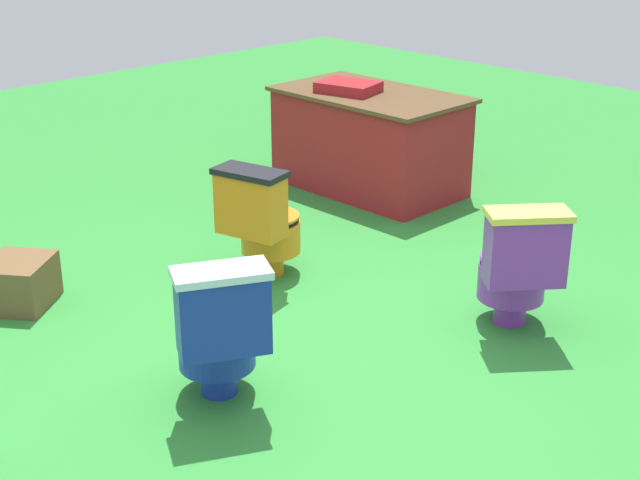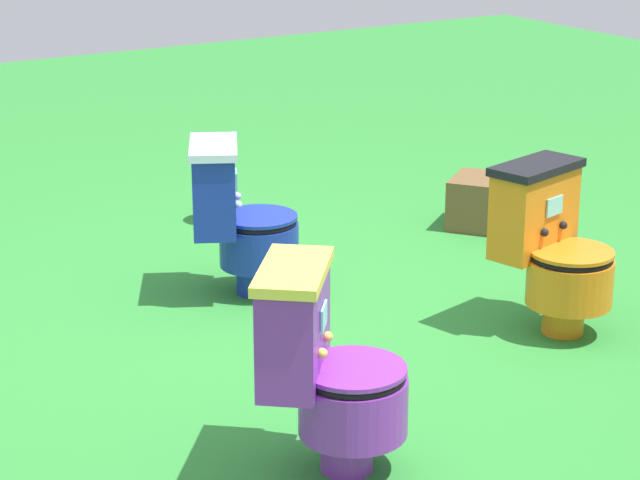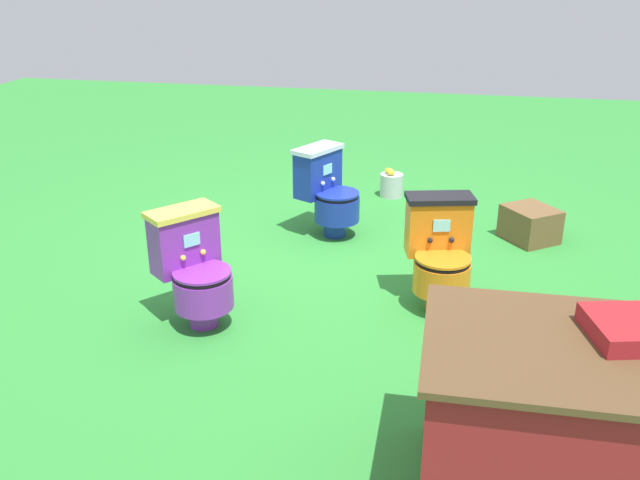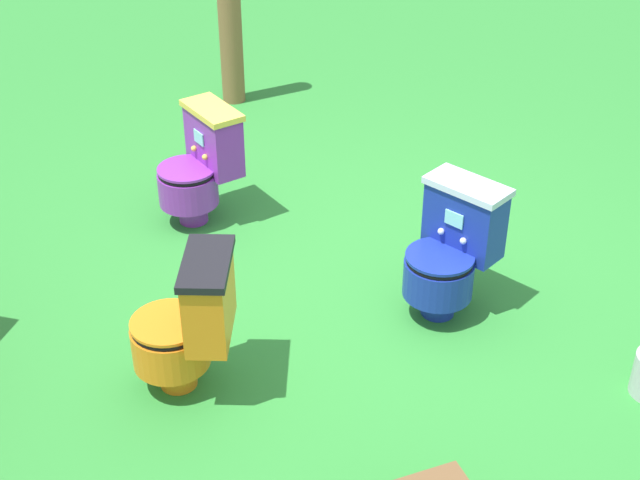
% 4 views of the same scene
% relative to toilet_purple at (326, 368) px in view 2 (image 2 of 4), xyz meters
% --- Properties ---
extents(ground, '(14.00, 14.00, 0.00)m').
position_rel_toilet_purple_xyz_m(ground, '(-0.50, -1.09, -0.37)').
color(ground, '#2D8433').
extents(toilet_purple, '(0.64, 0.62, 0.73)m').
position_rel_toilet_purple_xyz_m(toilet_purple, '(0.00, 0.00, 0.00)').
color(toilet_purple, purple).
rests_on(toilet_purple, ground).
extents(toilet_blue, '(0.62, 0.58, 0.73)m').
position_rel_toilet_purple_xyz_m(toilet_blue, '(-0.53, -1.62, 0.00)').
color(toilet_blue, '#192D9E').
rests_on(toilet_blue, ground).
extents(toilet_orange, '(0.51, 0.57, 0.73)m').
position_rel_toilet_purple_xyz_m(toilet_orange, '(-1.48, -0.54, 0.00)').
color(toilet_orange, orange).
rests_on(toilet_orange, ground).
extents(small_crate, '(0.51, 0.52, 0.28)m').
position_rel_toilet_purple_xyz_m(small_crate, '(-2.17, -1.81, -0.23)').
color(small_crate, brown).
rests_on(small_crate, ground).
extents(lemon_bucket, '(0.22, 0.22, 0.28)m').
position_rel_toilet_purple_xyz_m(lemon_bucket, '(-0.95, -2.69, -0.25)').
color(lemon_bucket, '#B7B7BF').
rests_on(lemon_bucket, ground).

